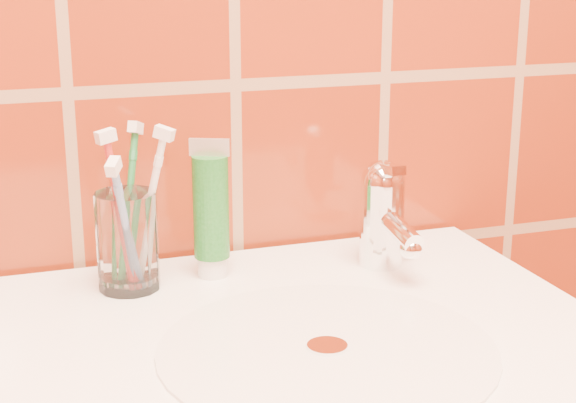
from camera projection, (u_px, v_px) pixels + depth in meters
name	position (u px, v px, depth m)	size (l,w,h in m)	color
glass_tumbler	(128.00, 241.00, 0.90)	(0.06, 0.06, 0.10)	white
toothpaste_tube	(211.00, 213.00, 0.93)	(0.04, 0.04, 0.15)	white
faucet	(384.00, 211.00, 0.96)	(0.05, 0.11, 0.12)	white
toothbrush_0	(126.00, 228.00, 0.87)	(0.05, 0.07, 0.16)	#6A89BC
toothbrush_1	(129.00, 204.00, 0.92)	(0.05, 0.07, 0.17)	#1E7235
toothbrush_2	(148.00, 209.00, 0.89)	(0.06, 0.05, 0.18)	white
toothbrush_3	(120.00, 213.00, 0.88)	(0.05, 0.03, 0.18)	#B62A27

